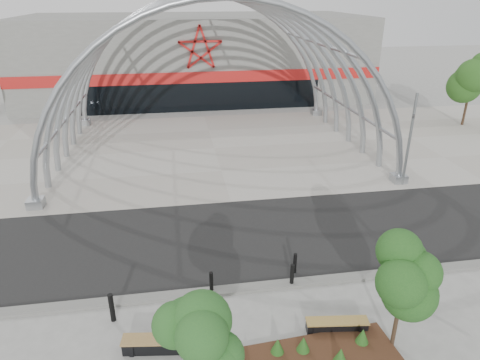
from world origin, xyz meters
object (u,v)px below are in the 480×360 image
object	(u,v)px
street_tree_1	(405,273)
bench_0	(160,345)
signal_pole	(410,139)
bollard_2	(292,275)
bench_1	(337,325)
street_tree_0	(198,335)

from	to	relation	value
street_tree_1	bench_0	distance (m)	7.68
signal_pole	bollard_2	size ratio (longest dim) A/B	5.69
signal_pole	bench_0	size ratio (longest dim) A/B	2.22
bench_0	bench_1	distance (m)	5.70
street_tree_0	bench_0	size ratio (longest dim) A/B	1.59
street_tree_1	signal_pole	bearing A→B (deg)	60.36
bench_1	bollard_2	xyz separation A→B (m)	(-0.83, 2.52, 0.26)
bench_1	bollard_2	world-z (taller)	bollard_2
street_tree_1	bench_0	bearing A→B (deg)	172.58
street_tree_1	bench_1	bearing A→B (deg)	149.43
bench_1	signal_pole	bearing A→B (deg)	52.74
signal_pole	bench_1	xyz separation A→B (m)	(-7.94, -10.44, -2.57)
bench_0	bollard_2	distance (m)	5.46
street_tree_0	bench_0	distance (m)	3.62
signal_pole	bollard_2	xyz separation A→B (m)	(-8.77, -7.92, -2.31)
bench_0	bench_1	world-z (taller)	bench_0
street_tree_0	signal_pole	bearing A→B (deg)	45.52
signal_pole	street_tree_0	world-z (taller)	signal_pole
street_tree_1	street_tree_0	bearing A→B (deg)	-166.65
bench_1	bollard_2	bearing A→B (deg)	108.19
bench_0	bench_1	size ratio (longest dim) A/B	1.15
street_tree_0	bench_0	xyz separation A→B (m)	(-1.10, 2.38, -2.49)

